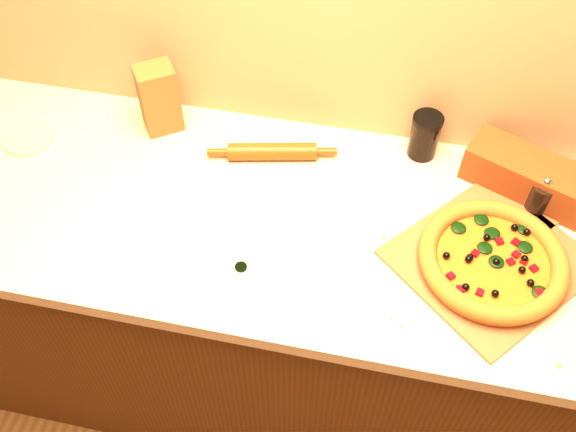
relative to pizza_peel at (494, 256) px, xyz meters
The scene contains 11 objects.
cabinet 0.65m from the pizza_peel, behind, with size 2.80×0.65×0.86m, color #462C0F.
countertop 0.45m from the pizza_peel, behind, with size 2.84×0.68×0.04m, color beige.
pizza_peel is the anchor object (origin of this frame).
pizza 0.04m from the pizza_peel, 107.96° to the right, with size 0.33×0.33×0.05m.
bottle_cap 0.58m from the pizza_peel, 165.15° to the right, with size 0.03×0.03×0.01m, color black.
pepper_grinder 0.20m from the pizza_peel, 60.44° to the left, with size 0.06×0.06×0.11m.
rolling_pin 0.60m from the pizza_peel, 160.51° to the left, with size 0.33×0.09×0.05m.
bread_bag 0.24m from the pizza_peel, 67.05° to the left, with size 0.36×0.12×0.10m, color maroon.
paper_bag 0.92m from the pizza_peel, 163.72° to the left, with size 0.10×0.08×0.19m, color brown.
dark_jar 0.36m from the pizza_peel, 122.72° to the left, with size 0.08×0.08×0.12m.
side_plate 1.22m from the pizza_peel, behind, with size 0.13×0.13×0.01m, color beige.
Camera 1 is at (0.16, 0.48, 2.11)m, focal length 40.00 mm.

